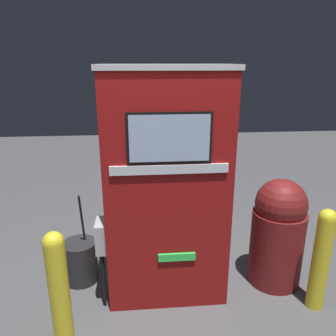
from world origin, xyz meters
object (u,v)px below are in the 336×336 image
Objects in this scene: safety_bollard at (58,285)px; safety_bollard_far at (321,257)px; gas_pump at (166,189)px; squeegee_bucket at (81,261)px; trash_bin at (278,232)px.

safety_bollard_far is (2.04, 0.16, 0.00)m from safety_bollard.
gas_pump is at bearing 30.33° from safety_bollard.
safety_bollard is 0.75m from squeegee_bucket.
safety_bollard is (-0.81, -0.47, -0.51)m from gas_pump.
safety_bollard_far is 1.02× the size of squeegee_bucket.
safety_bollard reaches higher than squeegee_bucket.
safety_bollard_far is (1.23, -0.32, -0.51)m from gas_pump.
safety_bollard_far is (0.21, -0.37, -0.04)m from trash_bin.
squeegee_bucket is at bearing 174.79° from trash_bin.
safety_bollard is at bearing -149.67° from gas_pump.
safety_bollard_far is at bearing -60.33° from trash_bin.
trash_bin is 1.14× the size of squeegee_bucket.
gas_pump is 1.13m from squeegee_bucket.
safety_bollard_far reaches higher than squeegee_bucket.
safety_bollard is 0.99× the size of safety_bollard_far.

